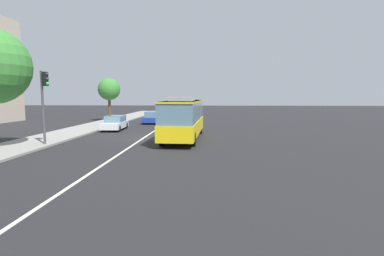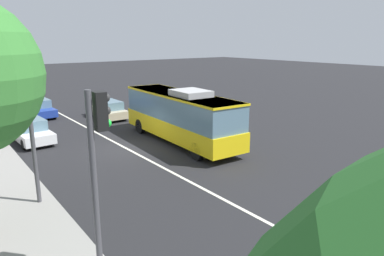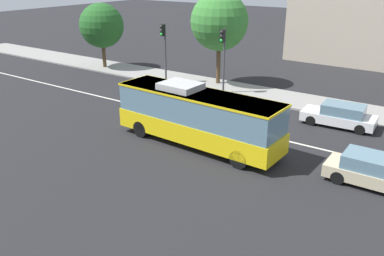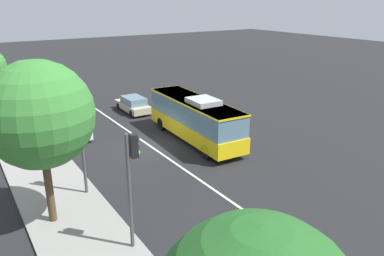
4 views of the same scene
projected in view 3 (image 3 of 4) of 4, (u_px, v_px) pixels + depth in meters
The scene contains 10 objects.
ground_plane at pixel (237, 129), 25.39m from camera, with size 160.00×160.00×0.00m, color black.
sidewalk_kerb at pixel (283, 98), 31.14m from camera, with size 80.00×4.00×0.14m, color gray.
lane_centre_line at pixel (237, 129), 25.39m from camera, with size 76.00×0.16×0.01m, color silver.
transit_bus at pixel (197, 115), 22.53m from camera, with size 10.11×2.96×3.46m.
sedan_beige at pixel (375, 171), 18.60m from camera, with size 4.50×1.83×1.46m.
sedan_white at pixel (340, 115), 25.65m from camera, with size 4.58×2.00×1.46m.
traffic_light_near_corner at pixel (164, 43), 33.91m from camera, with size 0.34×0.62×5.20m.
traffic_light_mid_block at pixel (223, 50), 31.04m from camera, with size 0.35×0.62×5.20m.
street_tree_kerbside_left at pixel (219, 22), 33.12m from camera, with size 4.78×4.78×7.74m.
street_tree_kerbside_right at pixel (102, 26), 39.23m from camera, with size 4.30×4.30×6.37m.
Camera 3 is at (10.92, -21.06, 9.48)m, focal length 37.69 mm.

